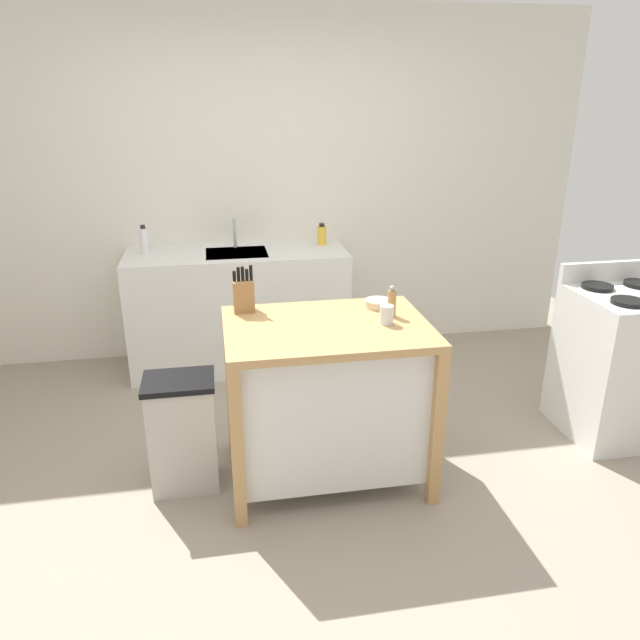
{
  "coord_description": "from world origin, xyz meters",
  "views": [
    {
      "loc": [
        -0.39,
        -2.67,
        1.98
      ],
      "look_at": [
        0.15,
        0.32,
        0.83
      ],
      "focal_mm": 33.84,
      "sensor_mm": 36.0,
      "label": 1
    }
  ],
  "objects_px": {
    "kitchen_island": "(327,393)",
    "bottle_spray_cleaner": "(144,241)",
    "drinking_cup": "(387,315)",
    "stove": "(620,363)",
    "trash_bin": "(183,433)",
    "bottle_dish_soap": "(322,235)",
    "pepper_grinder": "(392,302)",
    "sink_faucet": "(235,233)",
    "knife_block": "(244,295)",
    "bowl_ceramic_small": "(378,303)"
  },
  "relations": [
    {
      "from": "kitchen_island",
      "to": "bottle_spray_cleaner",
      "type": "distance_m",
      "value": 1.96
    },
    {
      "from": "pepper_grinder",
      "to": "trash_bin",
      "type": "xyz_separation_m",
      "value": [
        -1.12,
        -0.04,
        -0.64
      ]
    },
    {
      "from": "pepper_grinder",
      "to": "bottle_spray_cleaner",
      "type": "relative_size",
      "value": 0.8
    },
    {
      "from": "sink_faucet",
      "to": "stove",
      "type": "height_order",
      "value": "sink_faucet"
    },
    {
      "from": "bottle_spray_cleaner",
      "to": "drinking_cup",
      "type": "bearing_deg",
      "value": -50.79
    },
    {
      "from": "pepper_grinder",
      "to": "stove",
      "type": "bearing_deg",
      "value": 2.77
    },
    {
      "from": "pepper_grinder",
      "to": "bottle_dish_soap",
      "type": "distance_m",
      "value": 1.59
    },
    {
      "from": "pepper_grinder",
      "to": "sink_faucet",
      "type": "xyz_separation_m",
      "value": [
        -0.74,
        1.61,
        0.04
      ]
    },
    {
      "from": "kitchen_island",
      "to": "bottle_spray_cleaner",
      "type": "height_order",
      "value": "bottle_spray_cleaner"
    },
    {
      "from": "drinking_cup",
      "to": "bottle_spray_cleaner",
      "type": "bearing_deg",
      "value": 129.21
    },
    {
      "from": "bottle_dish_soap",
      "to": "stove",
      "type": "xyz_separation_m",
      "value": [
        1.55,
        -1.51,
        -0.51
      ]
    },
    {
      "from": "kitchen_island",
      "to": "knife_block",
      "type": "height_order",
      "value": "knife_block"
    },
    {
      "from": "kitchen_island",
      "to": "drinking_cup",
      "type": "distance_m",
      "value": 0.53
    },
    {
      "from": "pepper_grinder",
      "to": "stove",
      "type": "height_order",
      "value": "pepper_grinder"
    },
    {
      "from": "sink_faucet",
      "to": "bottle_dish_soap",
      "type": "relative_size",
      "value": 1.34
    },
    {
      "from": "drinking_cup",
      "to": "bottle_spray_cleaner",
      "type": "relative_size",
      "value": 0.46
    },
    {
      "from": "bowl_ceramic_small",
      "to": "bottle_spray_cleaner",
      "type": "distance_m",
      "value": 1.93
    },
    {
      "from": "knife_block",
      "to": "pepper_grinder",
      "type": "relative_size",
      "value": 1.51
    },
    {
      "from": "trash_bin",
      "to": "bottle_dish_soap",
      "type": "distance_m",
      "value": 2.03
    },
    {
      "from": "trash_bin",
      "to": "bottle_dish_soap",
      "type": "height_order",
      "value": "bottle_dish_soap"
    },
    {
      "from": "drinking_cup",
      "to": "trash_bin",
      "type": "height_order",
      "value": "drinking_cup"
    },
    {
      "from": "sink_faucet",
      "to": "bottle_spray_cleaner",
      "type": "xyz_separation_m",
      "value": [
        -0.65,
        -0.09,
        -0.01
      ]
    },
    {
      "from": "bowl_ceramic_small",
      "to": "drinking_cup",
      "type": "height_order",
      "value": "drinking_cup"
    },
    {
      "from": "knife_block",
      "to": "bottle_dish_soap",
      "type": "bearing_deg",
      "value": 63.85
    },
    {
      "from": "kitchen_island",
      "to": "knife_block",
      "type": "relative_size",
      "value": 4.12
    },
    {
      "from": "kitchen_island",
      "to": "trash_bin",
      "type": "relative_size",
      "value": 1.65
    },
    {
      "from": "sink_faucet",
      "to": "stove",
      "type": "relative_size",
      "value": 0.22
    },
    {
      "from": "drinking_cup",
      "to": "stove",
      "type": "bearing_deg",
      "value": 6.57
    },
    {
      "from": "pepper_grinder",
      "to": "sink_faucet",
      "type": "relative_size",
      "value": 0.76
    },
    {
      "from": "bottle_dish_soap",
      "to": "trash_bin",
      "type": "bearing_deg",
      "value": -122.51
    },
    {
      "from": "bowl_ceramic_small",
      "to": "bottle_spray_cleaner",
      "type": "xyz_separation_m",
      "value": [
        -1.36,
        1.38,
        0.09
      ]
    },
    {
      "from": "pepper_grinder",
      "to": "bottle_dish_soap",
      "type": "height_order",
      "value": "bottle_dish_soap"
    },
    {
      "from": "drinking_cup",
      "to": "kitchen_island",
      "type": "bearing_deg",
      "value": 172.39
    },
    {
      "from": "drinking_cup",
      "to": "stove",
      "type": "xyz_separation_m",
      "value": [
        1.53,
        0.18,
        -0.48
      ]
    },
    {
      "from": "sink_faucet",
      "to": "bottle_dish_soap",
      "type": "xyz_separation_m",
      "value": [
        0.66,
        -0.03,
        -0.03
      ]
    },
    {
      "from": "kitchen_island",
      "to": "stove",
      "type": "bearing_deg",
      "value": 4.25
    },
    {
      "from": "bowl_ceramic_small",
      "to": "drinking_cup",
      "type": "xyz_separation_m",
      "value": [
        -0.03,
        -0.25,
        0.03
      ]
    },
    {
      "from": "stove",
      "to": "bottle_dish_soap",
      "type": "bearing_deg",
      "value": 135.77
    },
    {
      "from": "pepper_grinder",
      "to": "bottle_dish_soap",
      "type": "relative_size",
      "value": 1.02
    },
    {
      "from": "trash_bin",
      "to": "drinking_cup",
      "type": "bearing_deg",
      "value": -3.56
    },
    {
      "from": "knife_block",
      "to": "sink_faucet",
      "type": "relative_size",
      "value": 1.15
    },
    {
      "from": "bowl_ceramic_small",
      "to": "bottle_dish_soap",
      "type": "bearing_deg",
      "value": 92.12
    },
    {
      "from": "drinking_cup",
      "to": "bottle_dish_soap",
      "type": "relative_size",
      "value": 0.59
    },
    {
      "from": "sink_faucet",
      "to": "bottle_dish_soap",
      "type": "height_order",
      "value": "sink_faucet"
    },
    {
      "from": "trash_bin",
      "to": "sink_faucet",
      "type": "height_order",
      "value": "sink_faucet"
    },
    {
      "from": "bottle_dish_soap",
      "to": "stove",
      "type": "distance_m",
      "value": 2.23
    },
    {
      "from": "bowl_ceramic_small",
      "to": "pepper_grinder",
      "type": "height_order",
      "value": "pepper_grinder"
    },
    {
      "from": "kitchen_island",
      "to": "drinking_cup",
      "type": "height_order",
      "value": "drinking_cup"
    },
    {
      "from": "pepper_grinder",
      "to": "stove",
      "type": "xyz_separation_m",
      "value": [
        1.47,
        0.07,
        -0.51
      ]
    },
    {
      "from": "kitchen_island",
      "to": "bottle_dish_soap",
      "type": "height_order",
      "value": "bottle_dish_soap"
    }
  ]
}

